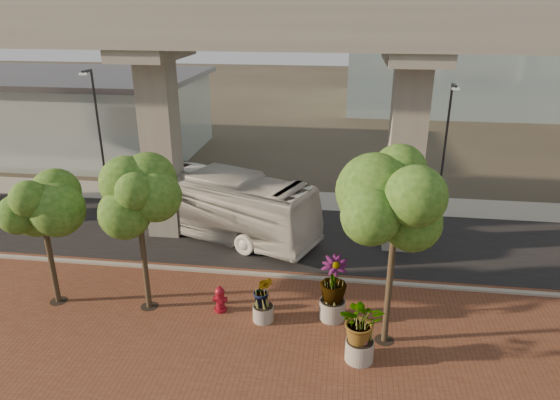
# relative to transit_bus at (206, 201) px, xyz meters

# --- Properties ---
(ground) EXTENTS (160.00, 160.00, 0.00)m
(ground) POSITION_rel_transit_bus_xyz_m (3.96, -2.35, -1.73)
(ground) COLOR #312E24
(ground) RESTS_ON ground
(brick_plaza) EXTENTS (70.00, 13.00, 0.06)m
(brick_plaza) POSITION_rel_transit_bus_xyz_m (3.96, -10.35, -1.70)
(brick_plaza) COLOR brown
(brick_plaza) RESTS_ON ground
(asphalt_road) EXTENTS (90.00, 8.00, 0.04)m
(asphalt_road) POSITION_rel_transit_bus_xyz_m (3.96, -0.35, -1.71)
(asphalt_road) COLOR black
(asphalt_road) RESTS_ON ground
(curb_strip) EXTENTS (70.00, 0.25, 0.16)m
(curb_strip) POSITION_rel_transit_bus_xyz_m (3.96, -4.35, -1.65)
(curb_strip) COLOR #9D9B92
(curb_strip) RESTS_ON ground
(far_sidewalk) EXTENTS (90.00, 3.00, 0.06)m
(far_sidewalk) POSITION_rel_transit_bus_xyz_m (3.96, 5.15, -1.70)
(far_sidewalk) COLOR #9D9B92
(far_sidewalk) RESTS_ON ground
(transit_viaduct) EXTENTS (72.00, 5.60, 12.40)m
(transit_viaduct) POSITION_rel_transit_bus_xyz_m (3.96, -0.35, 5.56)
(transit_viaduct) COLOR gray
(transit_viaduct) RESTS_ON ground
(station_pavilion) EXTENTS (23.00, 13.00, 6.30)m
(station_pavilion) POSITION_rel_transit_bus_xyz_m (-16.04, 13.65, 1.49)
(station_pavilion) COLOR silver
(station_pavilion) RESTS_ON ground
(transit_bus) EXTENTS (12.56, 7.39, 3.45)m
(transit_bus) POSITION_rel_transit_bus_xyz_m (0.00, 0.00, 0.00)
(transit_bus) COLOR silver
(transit_bus) RESTS_ON ground
(fire_hydrant) EXTENTS (0.55, 0.50, 1.11)m
(fire_hydrant) POSITION_rel_transit_bus_xyz_m (2.54, -7.28, -1.13)
(fire_hydrant) COLOR maroon
(fire_hydrant) RESTS_ON ground
(planter_front) EXTENTS (2.16, 2.16, 2.38)m
(planter_front) POSITION_rel_transit_bus_xyz_m (7.96, -9.48, -0.22)
(planter_front) COLOR gray
(planter_front) RESTS_ON ground
(planter_right) EXTENTS (2.44, 2.44, 2.61)m
(planter_right) POSITION_rel_transit_bus_xyz_m (6.94, -7.17, -0.08)
(planter_right) COLOR #9F9C90
(planter_right) RESTS_ON ground
(planter_left) EXTENTS (1.77, 1.77, 1.95)m
(planter_left) POSITION_rel_transit_bus_xyz_m (4.33, -7.67, -0.48)
(planter_left) COLOR #A39F93
(planter_left) RESTS_ON ground
(street_tree_far_west) EXTENTS (3.19, 3.19, 5.67)m
(street_tree_far_west) POSITION_rel_transit_bus_xyz_m (-4.20, -7.53, 2.52)
(street_tree_far_west) COLOR #433726
(street_tree_far_west) RESTS_ON ground
(street_tree_near_west) EXTENTS (3.26, 3.26, 6.03)m
(street_tree_near_west) POSITION_rel_transit_bus_xyz_m (-0.37, -7.39, 2.86)
(street_tree_near_west) COLOR #433726
(street_tree_near_west) RESTS_ON ground
(street_tree_near_east) EXTENTS (4.03, 4.03, 7.02)m
(street_tree_near_east) POSITION_rel_transit_bus_xyz_m (8.88, -8.31, 3.49)
(street_tree_near_east) COLOR #433726
(street_tree_near_east) RESTS_ON ground
(streetlamp_west) EXTENTS (0.39, 1.14, 7.89)m
(streetlamp_west) POSITION_rel_transit_bus_xyz_m (-7.57, 3.85, 2.88)
(streetlamp_west) COLOR #29292D
(streetlamp_west) RESTS_ON ground
(streetlamp_east) EXTENTS (0.37, 1.08, 7.46)m
(streetlamp_east) POSITION_rel_transit_bus_xyz_m (12.57, 4.03, 2.63)
(streetlamp_east) COLOR #2A2A2E
(streetlamp_east) RESTS_ON ground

